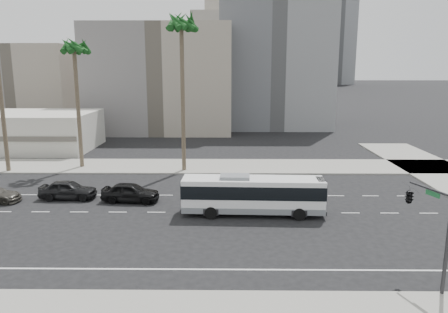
{
  "coord_description": "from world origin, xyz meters",
  "views": [
    {
      "loc": [
        -0.41,
        -31.36,
        10.99
      ],
      "look_at": [
        -0.79,
        4.0,
        3.6
      ],
      "focal_mm": 34.23,
      "sensor_mm": 36.0,
      "label": 1
    }
  ],
  "objects_px": {
    "traffic_signal": "(413,198)",
    "car_b": "(68,190)",
    "palm_mid": "(74,49)",
    "palm_near": "(181,27)",
    "car_a": "(131,192)",
    "city_bus": "(253,194)"
  },
  "relations": [
    {
      "from": "palm_mid",
      "to": "city_bus",
      "type": "bearing_deg",
      "value": -39.97
    },
    {
      "from": "car_a",
      "to": "traffic_signal",
      "type": "bearing_deg",
      "value": -119.83
    },
    {
      "from": "car_b",
      "to": "palm_near",
      "type": "height_order",
      "value": "palm_near"
    },
    {
      "from": "city_bus",
      "to": "traffic_signal",
      "type": "bearing_deg",
      "value": -48.38
    },
    {
      "from": "traffic_signal",
      "to": "palm_near",
      "type": "relative_size",
      "value": 0.31
    },
    {
      "from": "traffic_signal",
      "to": "palm_mid",
      "type": "bearing_deg",
      "value": 117.84
    },
    {
      "from": "car_b",
      "to": "palm_near",
      "type": "distance_m",
      "value": 19.49
    },
    {
      "from": "palm_near",
      "to": "palm_mid",
      "type": "relative_size",
      "value": 1.16
    },
    {
      "from": "palm_mid",
      "to": "palm_near",
      "type": "bearing_deg",
      "value": -7.33
    },
    {
      "from": "car_b",
      "to": "car_a",
      "type": "bearing_deg",
      "value": -96.39
    },
    {
      "from": "city_bus",
      "to": "car_a",
      "type": "bearing_deg",
      "value": 165.16
    },
    {
      "from": "city_bus",
      "to": "palm_near",
      "type": "relative_size",
      "value": 0.65
    },
    {
      "from": "traffic_signal",
      "to": "car_b",
      "type": "bearing_deg",
      "value": 131.79
    },
    {
      "from": "car_a",
      "to": "car_b",
      "type": "xyz_separation_m",
      "value": [
        -5.5,
        0.73,
        -0.0
      ]
    },
    {
      "from": "car_a",
      "to": "palm_mid",
      "type": "distance_m",
      "value": 19.04
    },
    {
      "from": "city_bus",
      "to": "car_a",
      "type": "distance_m",
      "value": 10.49
    },
    {
      "from": "car_b",
      "to": "palm_mid",
      "type": "xyz_separation_m",
      "value": [
        -2.72,
        11.52,
        12.04
      ]
    },
    {
      "from": "palm_near",
      "to": "palm_mid",
      "type": "height_order",
      "value": "palm_near"
    },
    {
      "from": "car_a",
      "to": "palm_near",
      "type": "xyz_separation_m",
      "value": [
        3.36,
        10.75,
        14.17
      ]
    },
    {
      "from": "traffic_signal",
      "to": "palm_mid",
      "type": "distance_m",
      "value": 36.97
    },
    {
      "from": "traffic_signal",
      "to": "palm_near",
      "type": "distance_m",
      "value": 29.43
    },
    {
      "from": "city_bus",
      "to": "palm_near",
      "type": "xyz_separation_m",
      "value": [
        -6.65,
        13.79,
        13.37
      ]
    }
  ]
}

